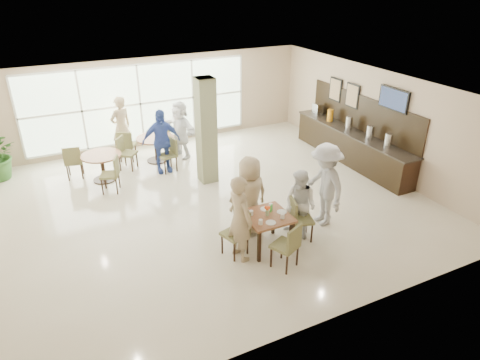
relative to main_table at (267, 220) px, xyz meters
name	(u,v)px	position (x,y,z in m)	size (l,w,h in m)	color
ground	(211,202)	(-0.30, 2.24, -0.65)	(10.00, 10.00, 0.00)	beige
room_shell	(209,137)	(-0.30, 2.24, 1.05)	(10.00, 10.00, 10.00)	white
window_bank	(140,104)	(-0.80, 6.70, 0.75)	(7.00, 0.04, 7.00)	silver
column	(206,131)	(0.10, 3.44, 0.75)	(0.45, 0.45, 2.80)	#747854
main_table	(267,220)	(0.00, 0.00, 0.00)	(0.89, 0.89, 0.75)	brown
round_table_left	(102,161)	(-2.44, 4.68, -0.09)	(1.05, 1.05, 0.75)	brown
round_table_right	(156,143)	(-0.77, 5.33, -0.07)	(1.12, 1.12, 0.75)	brown
chairs_main_table	(267,227)	(0.01, 0.01, -0.17)	(2.05, 2.02, 0.95)	olive
chairs_table_left	(104,163)	(-2.38, 4.74, -0.17)	(2.02, 1.84, 0.95)	olive
chairs_table_right	(156,146)	(-0.78, 5.31, -0.17)	(2.02, 1.83, 0.95)	olive
tabletop_clutter	(269,213)	(0.03, -0.01, 0.16)	(0.75, 0.71, 0.21)	white
buffet_counter	(352,144)	(4.40, 2.75, -0.10)	(0.64, 4.70, 1.95)	black
wall_tv	(394,99)	(4.64, 1.64, 1.50)	(0.06, 1.00, 0.58)	black
framed_art_a	(352,96)	(4.65, 3.24, 1.20)	(0.05, 0.55, 0.70)	black
framed_art_b	(335,90)	(4.65, 4.04, 1.20)	(0.05, 0.55, 0.70)	black
teen_left	(240,218)	(-0.64, -0.07, 0.24)	(0.65, 0.43, 1.78)	tan
teen_far	(250,196)	(-0.05, 0.68, 0.23)	(0.86, 0.47, 1.75)	tan
teen_right	(300,205)	(0.82, 0.05, 0.11)	(0.74, 0.58, 1.52)	white
teen_standing	(325,185)	(1.60, 0.29, 0.30)	(1.23, 0.70, 1.90)	#AEADB0
adult_a	(161,141)	(-0.81, 4.53, 0.26)	(1.06, 0.61, 1.82)	#3A55AF
adult_b	(180,130)	(0.00, 5.33, 0.21)	(1.60, 0.69, 1.73)	white
adult_standing	(121,127)	(-1.57, 6.09, 0.29)	(0.69, 0.45, 1.88)	tan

